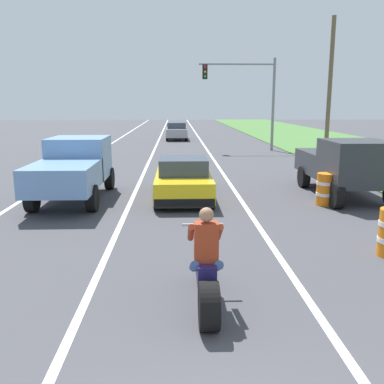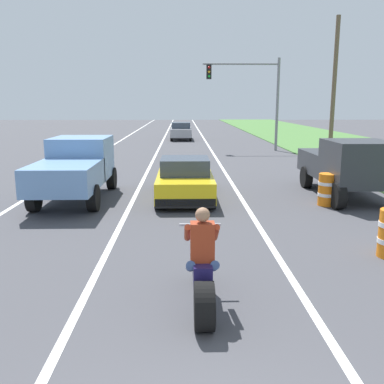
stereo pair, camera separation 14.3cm
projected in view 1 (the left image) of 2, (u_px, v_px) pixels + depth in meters
The scene contains 11 objects.
lane_stripe_left_solid at pixel (79, 164), 22.35m from camera, with size 0.14×120.00×0.01m, color white.
lane_stripe_right_solid at pixel (216, 163), 22.62m from camera, with size 0.14×120.00×0.01m, color white.
lane_stripe_centre_dashed at pixel (148, 164), 22.49m from camera, with size 0.14×120.00×0.01m, color white.
motorcycle_with_rider at pixel (206, 273), 6.49m from camera, with size 0.70×2.21×1.62m.
sports_car_yellow at pixel (183, 179), 14.24m from camera, with size 1.84×4.30×1.37m.
pickup_truck_left_lane_light_blue at pixel (74, 166), 13.88m from camera, with size 2.02×4.80×1.98m.
pickup_truck_right_shoulder_dark_grey at pixel (344, 164), 14.42m from camera, with size 2.02×4.80×1.98m.
traffic_light_mast_near at pixel (250, 89), 27.87m from camera, with size 5.02×0.34×6.00m.
utility_pole_roadside at pixel (330, 89), 23.98m from camera, with size 0.24×0.24×7.80m, color brown.
construction_barrel_mid at pixel (326, 189), 13.27m from camera, with size 0.58×0.58×1.00m.
distant_car_far_ahead at pixel (177, 131), 36.91m from camera, with size 1.80×4.00×1.50m.
Camera 1 is at (-0.33, -2.39, 3.13)m, focal length 39.92 mm.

